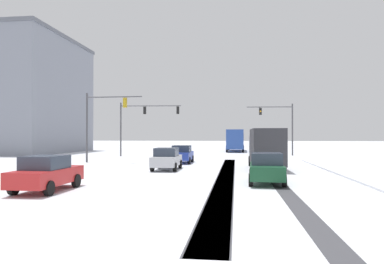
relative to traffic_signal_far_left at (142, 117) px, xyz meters
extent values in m
plane|color=silver|center=(7.87, -33.72, -4.70)|extent=(300.00, 300.00, 0.00)
cube|color=#424247|center=(13.51, -19.96, -4.70)|extent=(0.73, 30.27, 0.01)
cube|color=#424247|center=(10.67, -19.96, -4.70)|extent=(0.97, 30.27, 0.01)
cube|color=#424247|center=(10.67, -19.96, -4.70)|extent=(1.07, 30.27, 0.01)
cylinder|color=#47474C|center=(-2.59, -0.21, -1.45)|extent=(0.18, 0.18, 6.50)
cylinder|color=#47474C|center=(1.06, 0.06, 1.40)|extent=(7.31, 0.65, 0.12)
cube|color=black|center=(0.33, 0.01, 0.85)|extent=(0.34, 0.26, 0.90)
sphere|color=black|center=(0.32, 0.17, 1.15)|extent=(0.20, 0.20, 0.20)
sphere|color=orange|center=(0.32, 0.17, 0.85)|extent=(0.20, 0.20, 0.20)
sphere|color=black|center=(0.32, 0.17, 0.55)|extent=(0.20, 0.20, 0.20)
cube|color=black|center=(4.34, 0.30, 0.85)|extent=(0.34, 0.26, 0.90)
sphere|color=black|center=(4.33, 0.46, 1.15)|extent=(0.20, 0.20, 0.20)
sphere|color=orange|center=(4.33, 0.46, 0.85)|extent=(0.20, 0.20, 0.20)
sphere|color=black|center=(4.33, 0.46, 0.55)|extent=(0.20, 0.20, 0.20)
cylinder|color=#47474C|center=(-2.59, -10.21, -1.45)|extent=(0.18, 0.18, 6.50)
cylinder|color=#47474C|center=(0.06, -10.29, 1.40)|extent=(5.32, 0.28, 0.12)
cube|color=#B79319|center=(1.13, -10.32, 0.85)|extent=(0.33, 0.25, 0.90)
sphere|color=black|center=(1.13, -10.16, 1.15)|extent=(0.20, 0.20, 0.20)
sphere|color=orange|center=(1.13, -10.16, 0.85)|extent=(0.20, 0.20, 0.20)
sphere|color=black|center=(1.13, -10.16, 0.55)|extent=(0.20, 0.20, 0.20)
cylinder|color=#47474C|center=(18.33, 3.79, -1.45)|extent=(0.18, 0.18, 6.50)
cylinder|color=#47474C|center=(15.49, 3.59, 1.40)|extent=(5.68, 0.52, 0.12)
cube|color=black|center=(14.36, 3.51, 0.85)|extent=(0.34, 0.26, 0.90)
sphere|color=black|center=(14.37, 3.35, 1.15)|extent=(0.20, 0.20, 0.20)
sphere|color=orange|center=(14.37, 3.35, 0.85)|extent=(0.20, 0.20, 0.20)
sphere|color=black|center=(14.37, 3.35, 0.55)|extent=(0.20, 0.20, 0.20)
cube|color=#233899|center=(6.39, -9.93, -4.03)|extent=(1.74, 4.12, 0.70)
cube|color=#2D3847|center=(6.39, -10.08, -3.38)|extent=(1.58, 1.91, 0.60)
cylinder|color=black|center=(5.57, -8.67, -4.38)|extent=(0.23, 0.64, 0.64)
cylinder|color=black|center=(7.19, -8.65, -4.38)|extent=(0.23, 0.64, 0.64)
cylinder|color=black|center=(5.59, -11.21, -4.38)|extent=(0.23, 0.64, 0.64)
cylinder|color=black|center=(7.21, -11.19, -4.38)|extent=(0.23, 0.64, 0.64)
cube|color=#B7BABF|center=(6.24, -16.43, -4.03)|extent=(1.74, 4.12, 0.70)
cube|color=#2D3847|center=(6.24, -16.58, -3.38)|extent=(1.58, 1.92, 0.60)
cylinder|color=black|center=(5.42, -15.16, -4.38)|extent=(0.23, 0.64, 0.64)
cylinder|color=black|center=(7.03, -15.15, -4.38)|extent=(0.23, 0.64, 0.64)
cylinder|color=black|center=(5.44, -17.70, -4.38)|extent=(0.23, 0.64, 0.64)
cylinder|color=black|center=(7.06, -17.69, -4.38)|extent=(0.23, 0.64, 0.64)
cube|color=#194C2D|center=(12.90, -23.09, -4.03)|extent=(1.90, 4.18, 0.70)
cube|color=#2D3847|center=(12.89, -23.24, -3.38)|extent=(1.65, 1.98, 0.60)
cylinder|color=black|center=(12.16, -21.78, -4.38)|extent=(0.25, 0.65, 0.64)
cylinder|color=black|center=(13.77, -21.86, -4.38)|extent=(0.25, 0.65, 0.64)
cylinder|color=black|center=(12.03, -24.32, -4.38)|extent=(0.25, 0.65, 0.64)
cylinder|color=black|center=(13.64, -24.40, -4.38)|extent=(0.25, 0.65, 0.64)
cube|color=red|center=(2.70, -26.91, -4.03)|extent=(1.73, 4.11, 0.70)
cube|color=#2D3847|center=(2.70, -27.06, -3.38)|extent=(1.57, 1.91, 0.60)
cylinder|color=black|center=(1.90, -25.63, -4.38)|extent=(0.22, 0.64, 0.64)
cylinder|color=black|center=(3.51, -25.64, -4.38)|extent=(0.22, 0.64, 0.64)
cylinder|color=black|center=(1.88, -28.17, -4.38)|extent=(0.22, 0.64, 0.64)
cylinder|color=black|center=(3.49, -28.19, -4.38)|extent=(0.22, 0.64, 0.64)
cube|color=#284793|center=(11.21, 14.94, -2.77)|extent=(2.67, 11.04, 2.90)
cube|color=#283342|center=(11.21, 14.94, -2.42)|extent=(2.70, 10.16, 0.90)
cylinder|color=black|center=(12.33, 11.07, -4.22)|extent=(0.32, 0.96, 0.96)
cylinder|color=black|center=(9.96, 11.11, -4.22)|extent=(0.32, 0.96, 0.96)
cylinder|color=black|center=(12.44, 18.22, -4.22)|extent=(0.32, 0.96, 0.96)
cylinder|color=black|center=(10.07, 18.26, -4.22)|extent=(0.32, 0.96, 0.96)
cube|color=slate|center=(13.48, -12.00, -3.23)|extent=(2.13, 2.23, 2.10)
cube|color=#333338|center=(13.53, -15.70, -2.98)|extent=(2.27, 5.23, 2.60)
cylinder|color=black|center=(12.47, -12.46, -4.28)|extent=(0.29, 0.84, 0.84)
cylinder|color=black|center=(14.49, -12.43, -4.28)|extent=(0.29, 0.84, 0.84)
cylinder|color=black|center=(12.54, -17.15, -4.28)|extent=(0.29, 0.84, 0.84)
cylinder|color=black|center=(14.56, -17.12, -4.28)|extent=(0.29, 0.84, 0.84)
camera|label=1|loc=(11.29, -42.46, -2.15)|focal=33.67mm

